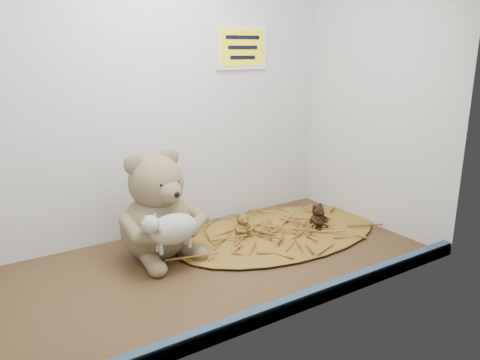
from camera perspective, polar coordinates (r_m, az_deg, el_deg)
alcove_shell at (r=119.44cm, az=-6.60°, el=10.98°), size 120.40×60.20×90.40cm
front_rail at (r=101.75cm, az=4.17°, el=-15.64°), size 119.28×2.20×3.60cm
straw_bed at (r=143.80cm, az=4.96°, el=-6.40°), size 68.23×39.62×1.32cm
main_teddy at (r=126.31cm, az=-10.24°, el=-3.00°), size 27.47×28.55×29.33cm
toy_lamb at (r=118.38cm, az=-8.15°, el=-5.93°), size 16.82×10.26×10.87cm
mini_teddy_tan at (r=138.42cm, az=0.29°, el=-5.28°), size 6.19×6.51×7.44cm
mini_teddy_brown at (r=146.89cm, az=9.43°, el=-4.21°), size 6.72×7.03×7.60cm
wall_sign at (r=151.74cm, az=0.21°, el=15.86°), size 16.00×1.20×11.00cm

